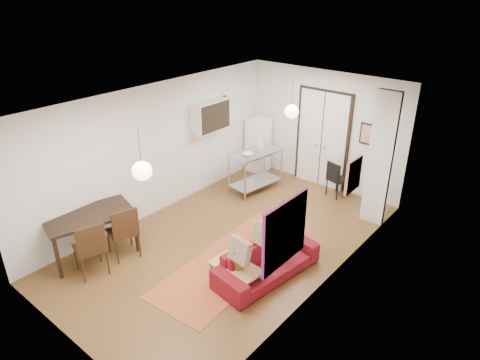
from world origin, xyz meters
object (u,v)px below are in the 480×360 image
Objects in this scene: dining_chair_near at (127,224)px; dining_chair_far at (94,240)px; kitchen_counter at (256,165)px; fridge at (258,145)px; sofa at (267,262)px; black_side_chair at (340,175)px; dining_table at (89,219)px; coffee_table at (236,269)px.

dining_chair_near is 0.70m from dining_chair_far.
fridge is at bearing 132.67° from kitchen_counter.
sofa is 2.25× the size of black_side_chair.
fridge reaches higher than kitchen_counter.
black_side_chair is (2.43, 5.25, -0.25)m from dining_table.
black_side_chair is (1.95, 4.79, -0.10)m from dining_chair_near.
dining_table is 1.63× the size of dining_chair_near.
dining_table is at bearing -100.76° from dining_chair_far.
dining_table reaches higher than sofa.
coffee_table is 0.86× the size of dining_chair_far.
dining_chair_near and dining_chair_far have the same top height.
sofa is 1.87× the size of dining_chair_near.
dining_chair_near is 1.00× the size of dining_chair_far.
kitchen_counter is at bearing -54.45° from fridge.
fridge is 1.64× the size of black_side_chair.
kitchen_counter is 1.22m from fridge.
kitchen_counter is (-2.02, 3.14, 0.33)m from coffee_table.
black_side_chair is at bearing 40.06° from kitchen_counter.
coffee_table is 0.63× the size of fridge.
dining_table reaches higher than coffee_table.
kitchen_counter is 3.71m from dining_chair_near.
kitchen_counter reaches higher than dining_table.
dining_chair_near is (0.48, 0.46, -0.15)m from dining_table.
fridge is (-0.69, 1.00, 0.06)m from kitchen_counter.
coffee_table is at bearing 119.82° from dining_chair_near.
kitchen_counter reaches higher than coffee_table.
dining_table is 1.63× the size of dining_chair_far.
kitchen_counter is at bearing 48.10° from black_side_chair.
dining_chair_far reaches higher than black_side_chair.
sofa is 1.15× the size of dining_table.
sofa is 4.67m from fridge.
dining_table is (-2.96, -1.58, 0.48)m from sofa.
fridge reaches higher than dining_chair_near.
dining_chair_near is (-2.23, -0.56, 0.28)m from coffee_table.
kitchen_counter is 0.96× the size of fridge.
dining_chair_far is (-2.23, -1.26, 0.28)m from coffee_table.
coffee_table is 3.75m from kitchen_counter.
fridge reaches higher than dining_chair_far.
black_side_chair is at bearing 16.24° from sofa.
dining_chair_far is (0.48, -5.41, -0.11)m from fridge.
coffee_table is 4.97m from fridge.
dining_chair_near is 5.17m from black_side_chair.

